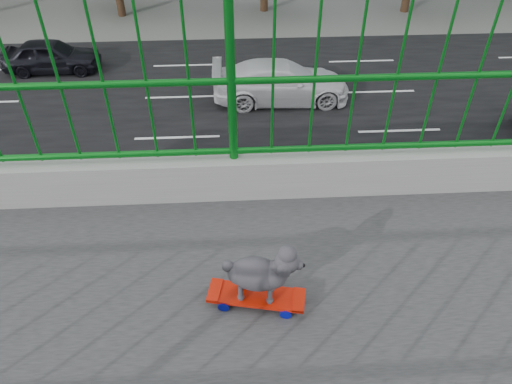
{
  "coord_description": "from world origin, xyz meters",
  "views": [
    {
      "loc": [
        1.16,
        2.0,
        9.11
      ],
      "look_at": [
        -1.36,
        2.15,
        7.03
      ],
      "focal_mm": 32.88,
      "sensor_mm": 36.0,
      "label": 1
    }
  ],
  "objects_px": {
    "poodle": "(261,272)",
    "car_6": "(456,179)",
    "car_3": "(281,82)",
    "car_4": "(52,56)",
    "skateboard": "(256,297)"
  },
  "relations": [
    {
      "from": "poodle",
      "to": "car_4",
      "type": "height_order",
      "value": "poodle"
    },
    {
      "from": "car_4",
      "to": "car_6",
      "type": "height_order",
      "value": "car_6"
    },
    {
      "from": "poodle",
      "to": "car_4",
      "type": "bearing_deg",
      "value": -145.34
    },
    {
      "from": "poodle",
      "to": "car_3",
      "type": "height_order",
      "value": "poodle"
    },
    {
      "from": "car_3",
      "to": "car_4",
      "type": "relative_size",
      "value": 1.3
    },
    {
      "from": "skateboard",
      "to": "poodle",
      "type": "distance_m",
      "value": 0.21
    },
    {
      "from": "skateboard",
      "to": "car_4",
      "type": "height_order",
      "value": "skateboard"
    },
    {
      "from": "car_6",
      "to": "car_4",
      "type": "bearing_deg",
      "value": -124.07
    },
    {
      "from": "car_6",
      "to": "poodle",
      "type": "bearing_deg",
      "value": -35.59
    },
    {
      "from": "poodle",
      "to": "car_6",
      "type": "bearing_deg",
      "value": 155.77
    },
    {
      "from": "skateboard",
      "to": "car_3",
      "type": "xyz_separation_m",
      "value": [
        -15.17,
        1.84,
        -6.28
      ]
    },
    {
      "from": "poodle",
      "to": "car_4",
      "type": "distance_m",
      "value": 21.05
    },
    {
      "from": "skateboard",
      "to": "car_4",
      "type": "xyz_separation_m",
      "value": [
        -18.37,
        -7.89,
        -6.35
      ]
    },
    {
      "from": "car_3",
      "to": "car_4",
      "type": "xyz_separation_m",
      "value": [
        -3.2,
        -9.73,
        -0.07
      ]
    },
    {
      "from": "poodle",
      "to": "car_6",
      "type": "distance_m",
      "value": 12.59
    }
  ]
}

